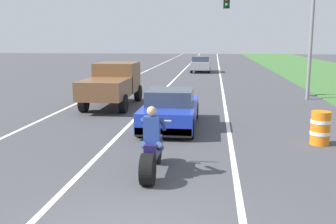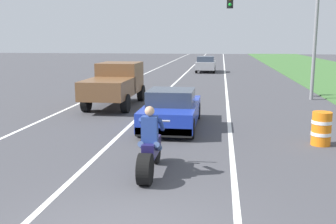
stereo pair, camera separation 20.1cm
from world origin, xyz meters
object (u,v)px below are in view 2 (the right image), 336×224
at_px(pickup_truck_left_lane_brown, 115,83).
at_px(distant_car_far_ahead, 206,64).
at_px(motorcycle_with_rider, 150,150).
at_px(sports_car_blue, 172,110).
at_px(construction_barrel_nearest, 321,128).
at_px(traffic_light_mast_near, 286,21).

bearing_deg(pickup_truck_left_lane_brown, distant_car_far_ahead, 80.34).
height_order(motorcycle_with_rider, sports_car_blue, motorcycle_with_rider).
bearing_deg(construction_barrel_nearest, pickup_truck_left_lane_brown, 142.75).
xyz_separation_m(construction_barrel_nearest, distant_car_far_ahead, (-4.44, 25.98, 0.27)).
bearing_deg(motorcycle_with_rider, distant_car_far_ahead, 89.81).
bearing_deg(construction_barrel_nearest, distant_car_far_ahead, 99.71).
bearing_deg(sports_car_blue, construction_barrel_nearest, -21.09).
distance_m(traffic_light_mast_near, distant_car_far_ahead, 17.69).
distance_m(pickup_truck_left_lane_brown, traffic_light_mast_near, 9.16).
xyz_separation_m(sports_car_blue, construction_barrel_nearest, (4.68, -1.80, -0.13)).
xyz_separation_m(sports_car_blue, pickup_truck_left_lane_brown, (-3.17, 4.17, 0.48)).
height_order(sports_car_blue, construction_barrel_nearest, sports_car_blue).
xyz_separation_m(motorcycle_with_rider, pickup_truck_left_lane_brown, (-3.31, 9.25, 0.51)).
height_order(pickup_truck_left_lane_brown, distant_car_far_ahead, pickup_truck_left_lane_brown).
distance_m(motorcycle_with_rider, distant_car_far_ahead, 29.26).
bearing_deg(motorcycle_with_rider, construction_barrel_nearest, 35.86).
xyz_separation_m(pickup_truck_left_lane_brown, construction_barrel_nearest, (7.85, -5.97, -0.60)).
bearing_deg(motorcycle_with_rider, traffic_light_mast_near, 69.18).
bearing_deg(motorcycle_with_rider, pickup_truck_left_lane_brown, 109.67).
bearing_deg(distant_car_far_ahead, construction_barrel_nearest, -80.29).
xyz_separation_m(motorcycle_with_rider, distant_car_far_ahead, (0.10, 29.26, 0.18)).
bearing_deg(pickup_truck_left_lane_brown, sports_car_blue, -52.73).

